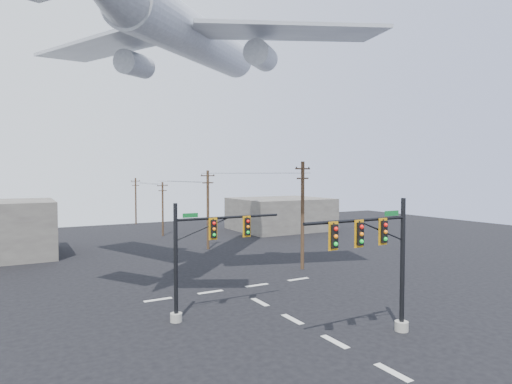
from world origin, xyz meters
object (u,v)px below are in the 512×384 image
signal_mast_near (381,259)px  utility_pole_b (208,208)px  utility_pole_c (163,208)px  utility_pole_a (303,213)px  signal_mast_far (200,256)px  utility_pole_d (136,200)px  airliner (197,40)px

signal_mast_near → utility_pole_b: (2.39, 29.77, 0.60)m
utility_pole_c → utility_pole_a: bearing=-86.5°
utility_pole_a → signal_mast_far: bearing=-164.2°
signal_mast_far → utility_pole_c: 36.17m
utility_pole_b → utility_pole_d: (-1.32, 29.60, -0.59)m
utility_pole_c → airliner: size_ratio=0.27×
signal_mast_near → utility_pole_a: 16.79m
utility_pole_b → signal_mast_near: bearing=-105.4°
utility_pole_b → utility_pole_d: utility_pole_b is taller
airliner → signal_mast_far: bearing=-157.4°
utility_pole_c → utility_pole_d: bearing=82.7°
signal_mast_near → utility_pole_b: utility_pole_b is taller
utility_pole_a → utility_pole_b: 14.55m
signal_mast_far → utility_pole_d: size_ratio=0.91×
utility_pole_a → utility_pole_d: size_ratio=1.23×
signal_mast_near → signal_mast_far: size_ratio=1.01×
utility_pole_c → signal_mast_far: bearing=-110.2°
utility_pole_c → airliner: 29.94m
signal_mast_near → utility_pole_a: bearing=69.2°
utility_pole_c → signal_mast_near: bearing=-98.1°
signal_mast_near → utility_pole_a: (5.94, 15.67, 0.99)m
signal_mast_far → utility_pole_b: (9.76, 22.07, 1.00)m
signal_mast_far → utility_pole_a: 15.57m
utility_pole_a → utility_pole_b: utility_pole_a is taller
utility_pole_c → utility_pole_d: size_ratio=0.95×
signal_mast_near → utility_pole_c: 42.92m
airliner → utility_pole_c: bearing=33.3°
airliner → utility_pole_b: bearing=16.7°
utility_pole_b → airliner: airliner is taller
signal_mast_far → utility_pole_b: size_ratio=0.80×
signal_mast_far → utility_pole_b: utility_pole_b is taller
signal_mast_far → utility_pole_a: bearing=30.9°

